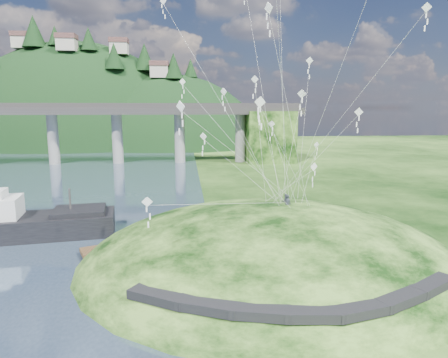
{
  "coord_description": "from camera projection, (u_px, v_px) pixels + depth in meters",
  "views": [
    {
      "loc": [
        0.26,
        -31.99,
        13.82
      ],
      "look_at": [
        4.0,
        6.0,
        7.0
      ],
      "focal_mm": 32.0,
      "sensor_mm": 36.0,
      "label": 1
    }
  ],
  "objects": [
    {
      "name": "kite_flyers",
      "position": [
        286.0,
        194.0,
        37.83
      ],
      "size": [
        0.98,
        2.03,
        1.97
      ],
      "color": "#292E36",
      "rests_on": "ground"
    },
    {
      "name": "bridge",
      "position": [
        76.0,
        125.0,
        98.13
      ],
      "size": [
        160.0,
        11.0,
        15.0
      ],
      "color": "#2D2B2B",
      "rests_on": "ground"
    },
    {
      "name": "wooden_dock",
      "position": [
        160.0,
        241.0,
        40.5
      ],
      "size": [
        14.97,
        7.94,
        1.09
      ],
      "color": "#3E2A19",
      "rests_on": "ground"
    },
    {
      "name": "work_barge",
      "position": [
        14.0,
        223.0,
        42.56
      ],
      "size": [
        20.6,
        8.27,
        7.01
      ],
      "color": "black",
      "rests_on": "ground"
    },
    {
      "name": "footpath",
      "position": [
        305.0,
        301.0,
        24.55
      ],
      "size": [
        22.29,
        5.84,
        0.83
      ],
      "color": "black",
      "rests_on": "ground"
    },
    {
      "name": "ground",
      "position": [
        184.0,
        274.0,
        33.75
      ],
      "size": [
        320.0,
        320.0,
        0.0
      ],
      "primitive_type": "plane",
      "color": "black",
      "rests_on": "ground"
    },
    {
      "name": "grass_hill",
      "position": [
        271.0,
        277.0,
        36.74
      ],
      "size": [
        36.0,
        32.0,
        13.0
      ],
      "color": "black",
      "rests_on": "ground"
    },
    {
      "name": "kite_swarm",
      "position": [
        270.0,
        78.0,
        35.52
      ],
      "size": [
        20.54,
        18.2,
        21.61
      ],
      "color": "white",
      "rests_on": "ground"
    },
    {
      "name": "far_ridge",
      "position": [
        69.0,
        165.0,
        150.54
      ],
      "size": [
        153.0,
        70.0,
        94.5
      ],
      "color": "black",
      "rests_on": "ground"
    }
  ]
}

